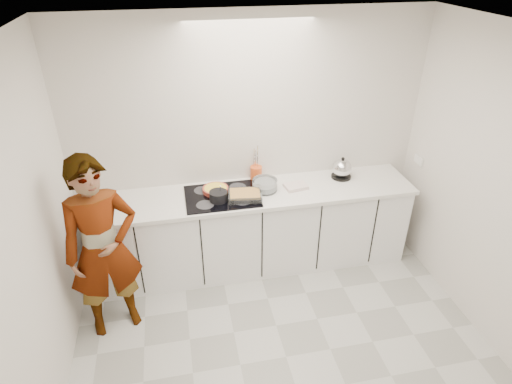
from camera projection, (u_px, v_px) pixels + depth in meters
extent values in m
cube|color=beige|center=(286.00, 357.00, 3.68)|extent=(3.60, 3.20, 0.00)
cube|color=white|center=(303.00, 44.00, 2.36)|extent=(3.60, 3.20, 0.00)
cube|color=silver|center=(250.00, 144.00, 4.37)|extent=(3.60, 0.00, 2.60)
cube|color=silver|center=(19.00, 268.00, 2.71)|extent=(0.00, 3.20, 2.60)
cube|color=white|center=(419.00, 160.00, 4.57)|extent=(0.02, 0.15, 0.09)
cube|color=white|center=(256.00, 231.00, 4.54)|extent=(3.20, 0.58, 0.87)
cube|color=white|center=(256.00, 194.00, 4.31)|extent=(3.24, 0.64, 0.04)
cube|color=black|center=(222.00, 196.00, 4.22)|extent=(0.72, 0.54, 0.01)
cylinder|color=#AF3D2E|center=(216.00, 190.00, 4.27)|extent=(0.29, 0.29, 0.04)
cylinder|color=yellow|center=(216.00, 188.00, 4.27)|extent=(0.26, 0.26, 0.01)
cylinder|color=black|center=(218.00, 196.00, 4.11)|extent=(0.19, 0.19, 0.10)
cylinder|color=silver|center=(220.00, 191.00, 4.11)|extent=(0.02, 0.07, 0.15)
cube|color=silver|center=(245.00, 195.00, 4.16)|extent=(0.35, 0.28, 0.06)
cube|color=tan|center=(245.00, 194.00, 4.15)|extent=(0.31, 0.24, 0.02)
cylinder|color=silver|center=(265.00, 185.00, 4.31)|extent=(0.25, 0.25, 0.12)
cylinder|color=white|center=(265.00, 187.00, 4.32)|extent=(0.21, 0.21, 0.05)
cube|color=white|center=(296.00, 186.00, 4.37)|extent=(0.25, 0.20, 0.04)
cylinder|color=black|center=(341.00, 176.00, 4.56)|extent=(0.25, 0.25, 0.02)
sphere|color=silver|center=(342.00, 168.00, 4.51)|extent=(0.25, 0.25, 0.20)
sphere|color=black|center=(343.00, 159.00, 4.46)|extent=(0.04, 0.04, 0.04)
cylinder|color=#E95822|center=(256.00, 173.00, 4.49)|extent=(0.16, 0.16, 0.15)
imported|color=white|center=(103.00, 249.00, 3.59)|extent=(0.72, 0.57, 1.71)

